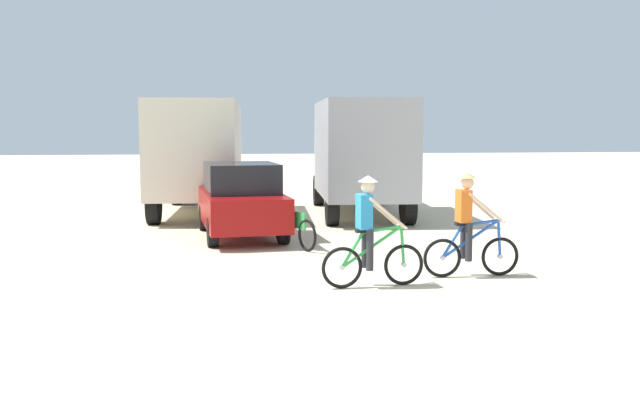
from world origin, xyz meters
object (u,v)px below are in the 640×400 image
Objects in this scene: box_truck_cream_rv at (199,152)px; bicycle_spare at (294,230)px; cyclist_orange_shirt at (370,236)px; cyclist_cowboy_hat at (469,229)px; sedan_parked at (241,200)px; box_truck_grey_hauler at (359,152)px.

bicycle_spare is (2.18, -6.49, -1.48)m from box_truck_cream_rv.
cyclist_orange_shirt is at bearing -73.95° from box_truck_cream_rv.
cyclist_orange_shirt is 4.02m from bicycle_spare.
box_truck_cream_rv reaches higher than cyclist_cowboy_hat.
sedan_parked is at bearing 108.67° from cyclist_orange_shirt.
box_truck_cream_rv is at bearing 116.23° from cyclist_cowboy_hat.
bicycle_spare is at bearing 128.48° from cyclist_cowboy_hat.
bicycle_spare is at bearing -114.67° from box_truck_grey_hauler.
box_truck_cream_rv is at bearing 106.05° from cyclist_orange_shirt.
bicycle_spare is (-2.54, -5.53, -1.48)m from box_truck_grey_hauler.
box_truck_grey_hauler is 4.32× the size of bicycle_spare.
box_truck_cream_rv reaches higher than bicycle_spare.
sedan_parked is 2.08m from bicycle_spare.
cyclist_cowboy_hat is at bearing -53.45° from sedan_parked.
box_truck_grey_hauler reaches higher than bicycle_spare.
cyclist_cowboy_hat is (1.86, 0.54, 0.00)m from cyclist_orange_shirt.
box_truck_grey_hauler is 6.27m from bicycle_spare.
cyclist_cowboy_hat is (0.14, -8.90, -1.03)m from box_truck_grey_hauler.
box_truck_grey_hauler is (4.72, -0.95, 0.00)m from box_truck_cream_rv.
box_truck_cream_rv is 4.31× the size of bicycle_spare.
bicycle_spare is at bearing -71.44° from box_truck_cream_rv.
bicycle_spare is (-0.81, 3.91, -0.45)m from cyclist_orange_shirt.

